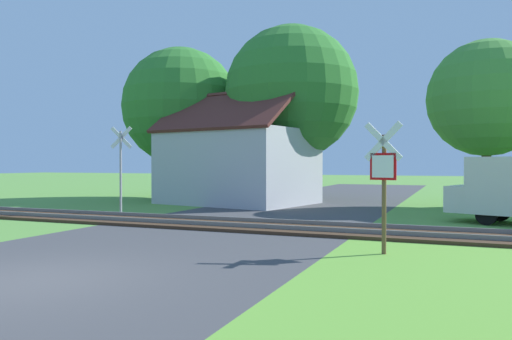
{
  "coord_description": "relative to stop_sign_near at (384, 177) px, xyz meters",
  "views": [
    {
      "loc": [
        6.77,
        -6.45,
        2.02
      ],
      "look_at": [
        0.5,
        9.01,
        1.8
      ],
      "focal_mm": 35.0,
      "sensor_mm": 36.0,
      "label": 1
    }
  ],
  "objects": [
    {
      "name": "tree_center",
      "position": [
        -6.58,
        13.67,
        4.02
      ],
      "size": [
        6.97,
        6.97,
        9.23
      ],
      "color": "#513823",
      "rests_on": "ground"
    },
    {
      "name": "tree_right",
      "position": [
        2.73,
        13.56,
        3.25
      ],
      "size": [
        5.27,
        5.27,
        7.61
      ],
      "color": "#513823",
      "rests_on": "ground"
    },
    {
      "name": "rail_track",
      "position": [
        -5.24,
        3.17,
        -1.66
      ],
      "size": [
        60.0,
        2.6,
        0.22
      ],
      "color": "#422D1E",
      "rests_on": "ground"
    },
    {
      "name": "crossing_sign_far",
      "position": [
        -10.68,
        4.75,
        0.28
      ],
      "size": [
        0.86,
        0.24,
        3.47
      ],
      "rotation": [
        0.0,
        0.0,
        0.24
      ],
      "color": "#9E9EA5",
      "rests_on": "ground"
    },
    {
      "name": "stop_sign_near",
      "position": [
        0.0,
        0.0,
        0.0
      ],
      "size": [
        0.86,
        0.23,
        2.95
      ],
      "rotation": [
        0.0,
        0.0,
        2.91
      ],
      "color": "brown",
      "rests_on": "ground"
    },
    {
      "name": "road_asphalt",
      "position": [
        -5.24,
        -2.84,
        -1.72
      ],
      "size": [
        8.19,
        80.0,
        0.01
      ],
      "primitive_type": "cube",
      "color": "#424244",
      "rests_on": "ground"
    },
    {
      "name": "tree_left",
      "position": [
        -13.4,
        13.9,
        3.61
      ],
      "size": [
        6.76,
        6.76,
        8.72
      ],
      "color": "#513823",
      "rests_on": "ground"
    },
    {
      "name": "ground_plane",
      "position": [
        -5.24,
        -4.84,
        -1.72
      ],
      "size": [
        160.0,
        160.0,
        0.0
      ],
      "primitive_type": "plane",
      "color": "#5B933D"
    },
    {
      "name": "house",
      "position": [
        -8.79,
        11.72,
        0.28
      ],
      "size": [
        8.25,
        7.03,
        5.69
      ],
      "rotation": [
        0.0,
        0.0,
        -0.21
      ],
      "color": "#B7B7BC",
      "rests_on": "ground"
    }
  ]
}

